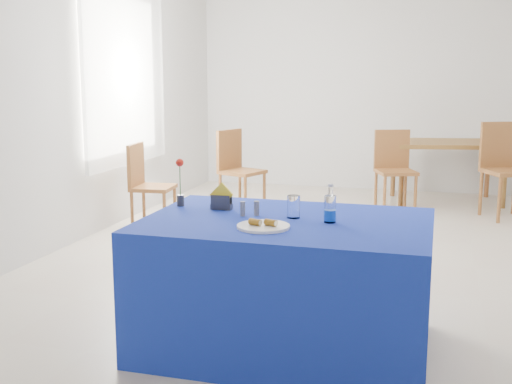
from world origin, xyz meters
TOP-DOWN VIEW (x-y plane):
  - floor at (0.00, 0.00)m, footprint 7.00×7.00m
  - room_shell at (0.00, 0.00)m, footprint 7.00×7.00m
  - window_pane at (-2.47, 0.80)m, footprint 0.04×1.50m
  - curtain at (-2.40, 0.80)m, footprint 0.04×1.75m
  - plate at (-0.11, -2.16)m, footprint 0.28×0.28m
  - drinking_glass at (-0.01, -1.88)m, footprint 0.07×0.07m
  - salt_shaker at (-0.30, -1.92)m, footprint 0.03×0.03m
  - pepper_shaker at (-0.22, -1.88)m, footprint 0.03×0.03m
  - blue_table at (-0.03, -1.94)m, footprint 1.60×1.10m
  - water_bottle at (0.21, -1.94)m, footprint 0.07×0.07m
  - napkin_holder at (-0.48, -1.77)m, footprint 0.15×0.06m
  - rose_vase at (-0.75, -1.75)m, footprint 0.05×0.05m
  - oak_table at (0.88, 2.83)m, footprint 1.53×1.15m
  - chair_bg_left at (0.28, 2.16)m, footprint 0.54×0.54m
  - chair_bg_right at (1.48, 2.12)m, footprint 0.62×0.62m
  - chair_win_a at (-2.07, 0.47)m, footprint 0.43×0.43m
  - chair_win_b at (-1.46, 1.59)m, footprint 0.54×0.54m
  - banana_pieces at (-0.11, -2.18)m, footprint 0.16×0.07m

SIDE VIEW (x-z plane):
  - floor at x=0.00m, z-range 0.00..0.00m
  - blue_table at x=-0.03m, z-range 0.00..0.76m
  - chair_win_a at x=-2.07m, z-range 0.07..0.95m
  - chair_bg_left at x=0.28m, z-range 0.07..1.01m
  - chair_win_b at x=-1.46m, z-range 0.07..1.02m
  - chair_bg_right at x=1.48m, z-range 0.08..1.13m
  - oak_table at x=0.88m, z-range 0.30..1.06m
  - plate at x=-0.11m, z-range 0.76..0.77m
  - banana_pieces at x=-0.11m, z-range 0.77..0.81m
  - salt_shaker at x=-0.30m, z-range 0.76..0.84m
  - pepper_shaker at x=-0.22m, z-range 0.76..0.84m
  - napkin_holder at x=-0.48m, z-range 0.73..0.89m
  - drinking_glass at x=-0.01m, z-range 0.76..0.89m
  - water_bottle at x=0.21m, z-range 0.72..0.94m
  - rose_vase at x=-0.75m, z-range 0.75..1.05m
  - window_pane at x=-2.47m, z-range 0.75..2.35m
  - curtain at x=-2.40m, z-range 0.62..2.48m
  - room_shell at x=0.00m, z-range -1.75..5.25m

